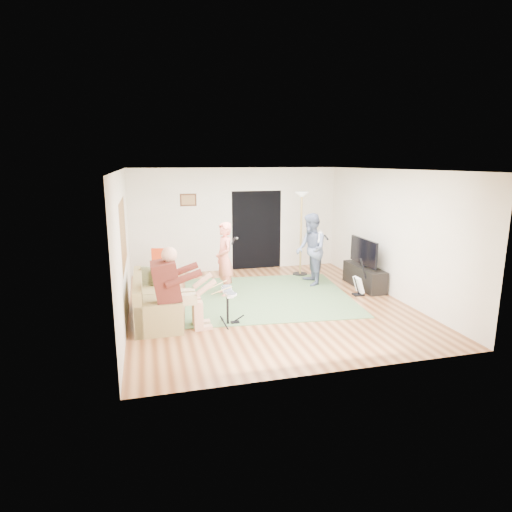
{
  "coord_description": "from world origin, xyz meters",
  "views": [
    {
      "loc": [
        -2.34,
        -7.99,
        2.86
      ],
      "look_at": [
        -0.17,
        0.3,
        0.96
      ],
      "focal_mm": 30.0,
      "sensor_mm": 36.0,
      "label": 1
    }
  ],
  "objects_px": {
    "dining_chair": "(158,273)",
    "singer": "(224,259)",
    "sofa": "(153,305)",
    "guitar_spare": "(359,285)",
    "torchiere_lamp": "(301,219)",
    "television": "(364,251)",
    "tv_cabinet": "(364,277)",
    "guitarist": "(311,249)",
    "drum_kit": "(228,309)"
  },
  "relations": [
    {
      "from": "guitarist",
      "to": "guitar_spare",
      "type": "relative_size",
      "value": 2.06
    },
    {
      "from": "sofa",
      "to": "television",
      "type": "height_order",
      "value": "television"
    },
    {
      "from": "dining_chair",
      "to": "singer",
      "type": "bearing_deg",
      "value": -21.36
    },
    {
      "from": "drum_kit",
      "to": "television",
      "type": "xyz_separation_m",
      "value": [
        3.45,
        1.48,
        0.56
      ]
    },
    {
      "from": "singer",
      "to": "television",
      "type": "distance_m",
      "value": 3.19
    },
    {
      "from": "singer",
      "to": "television",
      "type": "bearing_deg",
      "value": 78.39
    },
    {
      "from": "singer",
      "to": "guitar_spare",
      "type": "height_order",
      "value": "singer"
    },
    {
      "from": "guitar_spare",
      "to": "torchiere_lamp",
      "type": "bearing_deg",
      "value": 107.82
    },
    {
      "from": "torchiere_lamp",
      "to": "guitar_spare",
      "type": "bearing_deg",
      "value": -72.18
    },
    {
      "from": "torchiere_lamp",
      "to": "drum_kit",
      "type": "bearing_deg",
      "value": -130.15
    },
    {
      "from": "singer",
      "to": "dining_chair",
      "type": "height_order",
      "value": "singer"
    },
    {
      "from": "dining_chair",
      "to": "television",
      "type": "distance_m",
      "value": 4.76
    },
    {
      "from": "dining_chair",
      "to": "television",
      "type": "bearing_deg",
      "value": -0.38
    },
    {
      "from": "guitarist",
      "to": "singer",
      "type": "bearing_deg",
      "value": -75.77
    },
    {
      "from": "singer",
      "to": "torchiere_lamp",
      "type": "bearing_deg",
      "value": 111.26
    },
    {
      "from": "torchiere_lamp",
      "to": "singer",
      "type": "bearing_deg",
      "value": -151.61
    },
    {
      "from": "sofa",
      "to": "drum_kit",
      "type": "height_order",
      "value": "sofa"
    },
    {
      "from": "drum_kit",
      "to": "guitarist",
      "type": "bearing_deg",
      "value": 40.36
    },
    {
      "from": "tv_cabinet",
      "to": "dining_chair",
      "type": "bearing_deg",
      "value": 164.57
    },
    {
      "from": "sofa",
      "to": "guitar_spare",
      "type": "bearing_deg",
      "value": 4.01
    },
    {
      "from": "sofa",
      "to": "singer",
      "type": "height_order",
      "value": "singer"
    },
    {
      "from": "guitarist",
      "to": "dining_chair",
      "type": "height_order",
      "value": "guitarist"
    },
    {
      "from": "television",
      "to": "sofa",
      "type": "bearing_deg",
      "value": -170.03
    },
    {
      "from": "drum_kit",
      "to": "guitar_spare",
      "type": "relative_size",
      "value": 0.8
    },
    {
      "from": "sofa",
      "to": "guitarist",
      "type": "distance_m",
      "value": 3.95
    },
    {
      "from": "drum_kit",
      "to": "tv_cabinet",
      "type": "distance_m",
      "value": 3.8
    },
    {
      "from": "drum_kit",
      "to": "singer",
      "type": "bearing_deg",
      "value": 81.09
    },
    {
      "from": "tv_cabinet",
      "to": "torchiere_lamp",
      "type": "bearing_deg",
      "value": 126.07
    },
    {
      "from": "torchiere_lamp",
      "to": "television",
      "type": "distance_m",
      "value": 1.84
    },
    {
      "from": "guitar_spare",
      "to": "tv_cabinet",
      "type": "bearing_deg",
      "value": 51.88
    },
    {
      "from": "torchiere_lamp",
      "to": "television",
      "type": "height_order",
      "value": "torchiere_lamp"
    },
    {
      "from": "singer",
      "to": "guitar_spare",
      "type": "bearing_deg",
      "value": 67.47
    },
    {
      "from": "sofa",
      "to": "dining_chair",
      "type": "xyz_separation_m",
      "value": [
        0.18,
        2.1,
        0.05
      ]
    },
    {
      "from": "tv_cabinet",
      "to": "television",
      "type": "relative_size",
      "value": 1.23
    },
    {
      "from": "sofa",
      "to": "dining_chair",
      "type": "distance_m",
      "value": 2.11
    },
    {
      "from": "guitarist",
      "to": "dining_chair",
      "type": "relative_size",
      "value": 1.93
    },
    {
      "from": "dining_chair",
      "to": "tv_cabinet",
      "type": "bearing_deg",
      "value": -0.22
    },
    {
      "from": "singer",
      "to": "torchiere_lamp",
      "type": "relative_size",
      "value": 0.76
    },
    {
      "from": "sofa",
      "to": "guitarist",
      "type": "bearing_deg",
      "value": 20.5
    },
    {
      "from": "drum_kit",
      "to": "guitarist",
      "type": "height_order",
      "value": "guitarist"
    },
    {
      "from": "guitarist",
      "to": "tv_cabinet",
      "type": "xyz_separation_m",
      "value": [
        1.12,
        -0.54,
        -0.59
      ]
    },
    {
      "from": "torchiere_lamp",
      "to": "sofa",
      "type": "bearing_deg",
      "value": -148.85
    },
    {
      "from": "torchiere_lamp",
      "to": "television",
      "type": "relative_size",
      "value": 1.86
    },
    {
      "from": "drum_kit",
      "to": "tv_cabinet",
      "type": "relative_size",
      "value": 0.47
    },
    {
      "from": "sofa",
      "to": "television",
      "type": "distance_m",
      "value": 4.85
    },
    {
      "from": "television",
      "to": "singer",
      "type": "bearing_deg",
      "value": 175.52
    },
    {
      "from": "guitarist",
      "to": "torchiere_lamp",
      "type": "distance_m",
      "value": 1.08
    },
    {
      "from": "singer",
      "to": "dining_chair",
      "type": "xyz_separation_m",
      "value": [
        -1.38,
        1.02,
        -0.49
      ]
    },
    {
      "from": "television",
      "to": "drum_kit",
      "type": "bearing_deg",
      "value": -156.75
    },
    {
      "from": "singer",
      "to": "tv_cabinet",
      "type": "bearing_deg",
      "value": 78.46
    }
  ]
}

